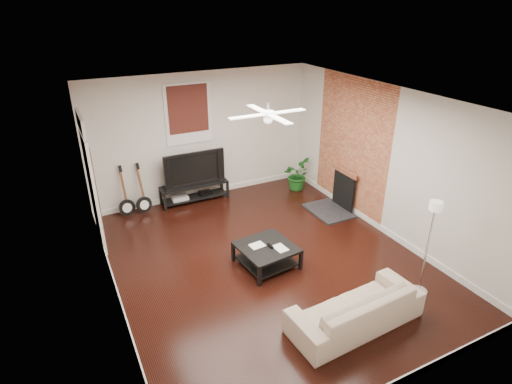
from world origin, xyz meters
TOP-DOWN VIEW (x-y plane):
  - room at (0.00, 0.00)m, footprint 5.01×6.01m
  - brick_accent at (2.49, 1.00)m, footprint 0.02×2.20m
  - fireplace at (2.20, 1.00)m, footprint 0.80×1.10m
  - window_back at (-0.30, 2.97)m, footprint 1.00×0.06m
  - door_left at (-2.46, 1.90)m, footprint 0.08×1.00m
  - tv_stand at (-0.34, 2.78)m, footprint 1.50×0.40m
  - tv at (-0.34, 2.80)m, footprint 1.35×0.18m
  - coffee_table at (-0.06, -0.12)m, footprint 0.97×0.97m
  - sofa at (0.37, -1.93)m, footprint 1.98×0.86m
  - floor_lamp at (1.72, -1.83)m, footprint 0.27×0.27m
  - potted_plant at (2.04, 2.33)m, footprint 0.85×0.86m
  - guitar_left at (-1.83, 2.75)m, footprint 0.37×0.29m
  - guitar_right at (-1.48, 2.72)m, footprint 0.39×0.31m
  - ceiling_fan at (0.00, 0.00)m, footprint 1.24×1.24m

SIDE VIEW (x-z plane):
  - coffee_table at x=-0.06m, z-range 0.00..0.37m
  - tv_stand at x=-0.34m, z-range 0.00..0.42m
  - sofa at x=0.37m, z-range 0.00..0.57m
  - potted_plant at x=2.04m, z-range 0.00..0.73m
  - fireplace at x=2.20m, z-range 0.00..0.92m
  - guitar_left at x=-1.83m, z-range 0.00..1.09m
  - guitar_right at x=-1.48m, z-range 0.00..1.09m
  - floor_lamp at x=1.72m, z-range 0.00..1.58m
  - tv at x=-0.34m, z-range 0.42..1.20m
  - door_left at x=-2.46m, z-range 0.00..2.50m
  - room at x=0.00m, z-range 0.00..2.80m
  - brick_accent at x=2.49m, z-range 0.00..2.80m
  - window_back at x=-0.30m, z-range 1.30..2.60m
  - ceiling_fan at x=0.00m, z-range 2.44..2.76m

